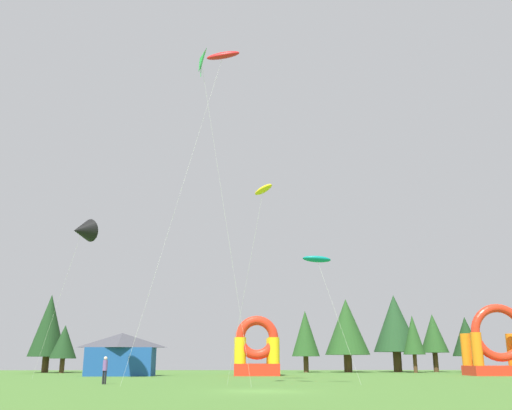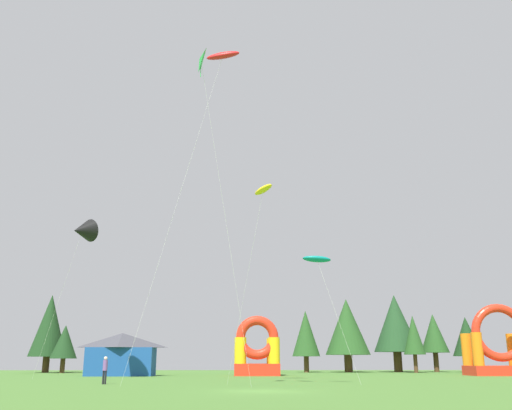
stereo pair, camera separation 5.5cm
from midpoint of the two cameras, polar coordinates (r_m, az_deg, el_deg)
name	(u,v)px [view 2 (the right image)]	position (r m, az deg, el deg)	size (l,w,h in m)	color
ground_plane	(261,391)	(30.84, 0.53, -18.54)	(120.00, 120.00, 0.00)	#47752D
kite_green_diamond	(200,61)	(35.81, -5.73, 14.41)	(3.73, 5.18, 20.19)	green
kite_red_parafoil	(223,56)	(41.13, -3.38, 14.98)	(7.34, 1.88, 23.03)	red
kite_yellow_parafoil	(263,190)	(37.19, 0.78, 1.55)	(3.12, 5.10, 12.92)	yellow
kite_teal_parafoil	(317,259)	(39.17, 6.27, -5.54)	(3.69, 0.86, 8.70)	#0C7F7A
kite_black_delta	(82,231)	(51.03, -17.31, -2.51)	(5.50, 4.33, 13.65)	black
person_left_edge	(105,368)	(40.80, -15.15, -15.77)	(0.40, 0.40, 1.82)	black
inflatable_red_slide	(498,349)	(64.82, 23.55, -13.38)	(6.06, 3.87, 7.23)	red
inflatable_orange_dome	(257,354)	(59.88, 0.11, -15.03)	(4.65, 4.32, 6.00)	red
festival_tent	(122,354)	(60.40, -13.57, -14.63)	(6.66, 3.37, 4.24)	#19478C
tree_row_0	(50,325)	(78.15, -20.35, -11.48)	(4.66, 4.66, 9.80)	#4C331E
tree_row_1	(65,342)	(75.35, -18.98, -13.11)	(3.26, 3.26, 5.79)	#4C331E
tree_row_2	(306,334)	(75.18, 5.13, -12.98)	(3.62, 3.62, 7.84)	#4C331E
tree_row_3	(347,327)	(76.56, 9.31, -12.21)	(5.85, 5.85, 9.44)	#4C331E
tree_row_4	(395,323)	(79.14, 14.10, -11.68)	(6.05, 6.05, 10.12)	#4C331E
tree_row_5	(414,335)	(75.70, 15.84, -12.70)	(2.75, 2.75, 7.08)	#4C331E
tree_row_6	(434,334)	(80.90, 17.76, -12.42)	(3.72, 3.72, 7.60)	#4C331E
tree_row_7	(467,337)	(80.38, 20.77, -12.49)	(3.84, 3.84, 7.08)	#4C331E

